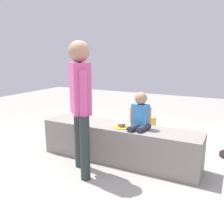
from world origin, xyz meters
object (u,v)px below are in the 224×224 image
object	(u,v)px
gift_bag	(149,125)
handbag_black_leather	(178,148)
party_cup_red	(79,137)
cake_box_white	(181,139)
water_bottle_far_side	(109,127)
water_bottle_near_gift	(126,138)
adult_standing	(80,97)
child_seated	(140,113)
cake_plate	(122,126)

from	to	relation	value
gift_bag	handbag_black_leather	size ratio (longest dim) A/B	1.00
party_cup_red	handbag_black_leather	bearing A→B (deg)	1.56
cake_box_white	handbag_black_leather	size ratio (longest dim) A/B	0.89
water_bottle_far_side	party_cup_red	bearing A→B (deg)	-111.56
water_bottle_near_gift	party_cup_red	bearing A→B (deg)	-168.49
gift_bag	cake_box_white	xyz separation A→B (m)	(0.63, -0.23, -0.09)
gift_bag	party_cup_red	xyz separation A→B (m)	(-0.99, -0.86, -0.12)
party_cup_red	cake_box_white	distance (m)	1.75
adult_standing	cake_box_white	xyz separation A→B (m)	(0.89, 1.62, -0.90)
child_seated	party_cup_red	distance (m)	1.52
child_seated	cake_box_white	bearing A→B (deg)	72.84
water_bottle_far_side	party_cup_red	distance (m)	0.70
water_bottle_far_side	handbag_black_leather	world-z (taller)	handbag_black_leather
water_bottle_far_side	handbag_black_leather	bearing A→B (deg)	-22.64
child_seated	party_cup_red	size ratio (longest dim) A/B	4.90
cake_plate	cake_box_white	world-z (taller)	cake_plate
water_bottle_far_side	handbag_black_leather	distance (m)	1.57
child_seated	gift_bag	world-z (taller)	child_seated
water_bottle_near_gift	handbag_black_leather	world-z (taller)	handbag_black_leather
gift_bag	water_bottle_far_side	world-z (taller)	gift_bag
gift_bag	cake_box_white	bearing A→B (deg)	-20.09
gift_bag	handbag_black_leather	xyz separation A→B (m)	(0.72, -0.82, -0.03)
cake_plate	gift_bag	size ratio (longest dim) A/B	0.60
cake_plate	party_cup_red	distance (m)	1.27
cake_plate	water_bottle_near_gift	bearing A→B (deg)	109.13
adult_standing	party_cup_red	size ratio (longest dim) A/B	16.34
cake_plate	gift_bag	distance (m)	1.42
cake_plate	handbag_black_leather	world-z (taller)	cake_plate
gift_bag	child_seated	bearing A→B (deg)	-77.00
adult_standing	gift_bag	size ratio (longest dim) A/B	4.33
water_bottle_far_side	gift_bag	bearing A→B (deg)	16.16
handbag_black_leather	party_cup_red	bearing A→B (deg)	-178.44
water_bottle_near_gift	handbag_black_leather	distance (m)	0.90
water_bottle_near_gift	water_bottle_far_side	world-z (taller)	water_bottle_near_gift
cake_plate	water_bottle_far_side	size ratio (longest dim) A/B	1.15
child_seated	gift_bag	bearing A→B (deg)	103.00
adult_standing	cake_box_white	size ratio (longest dim) A/B	4.85
party_cup_red	handbag_black_leather	world-z (taller)	handbag_black_leather
gift_bag	water_bottle_far_side	bearing A→B (deg)	-163.84
gift_bag	water_bottle_near_gift	xyz separation A→B (m)	(-0.17, -0.70, -0.06)
gift_bag	handbag_black_leather	distance (m)	1.09
gift_bag	water_bottle_near_gift	bearing A→B (deg)	-103.76
party_cup_red	adult_standing	bearing A→B (deg)	-53.26
water_bottle_far_side	party_cup_red	world-z (taller)	water_bottle_far_side
handbag_black_leather	water_bottle_far_side	bearing A→B (deg)	157.36
water_bottle_near_gift	child_seated	bearing A→B (deg)	-52.26
child_seated	handbag_black_leather	bearing A→B (deg)	49.75
child_seated	adult_standing	xyz separation A→B (m)	(-0.55, -0.55, 0.25)
handbag_black_leather	child_seated	bearing A→B (deg)	-130.25
water_bottle_near_gift	water_bottle_far_side	size ratio (longest dim) A/B	1.17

